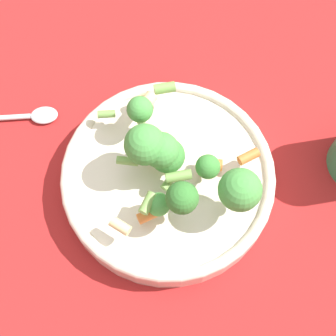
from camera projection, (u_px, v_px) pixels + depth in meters
ground_plane at (168, 184)px, 0.59m from camera, size 3.00×3.00×0.00m
bowl at (168, 178)px, 0.57m from camera, size 0.26×0.26×0.04m
pasta_salad at (177, 162)px, 0.51m from camera, size 0.18×0.18×0.08m
spoon at (13, 117)px, 0.62m from camera, size 0.19×0.03×0.01m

